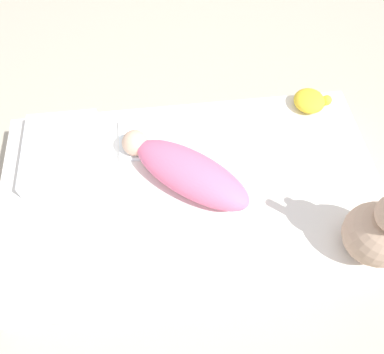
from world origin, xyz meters
TOP-DOWN VIEW (x-y plane):
  - ground_plane at (0.00, 0.00)m, footprint 12.00×12.00m
  - bed_mattress at (0.00, 0.00)m, footprint 1.47×0.83m
  - burp_cloth at (-0.17, 0.24)m, footprint 0.20×0.20m
  - swaddled_baby at (-0.01, 0.03)m, footprint 0.51×0.45m
  - pillow at (-0.50, 0.19)m, footprint 0.28×0.36m
  - bunny_plush at (0.57, -0.32)m, footprint 0.22×0.22m
  - turtle_plush at (0.56, 0.34)m, footprint 0.17×0.14m

SIDE VIEW (x-z plane):
  - ground_plane at x=0.00m, z-range 0.00..0.00m
  - bed_mattress at x=0.00m, z-range 0.00..0.19m
  - burp_cloth at x=-0.17m, z-range 0.19..0.21m
  - turtle_plush at x=0.56m, z-range 0.19..0.25m
  - pillow at x=-0.50m, z-range 0.19..0.26m
  - swaddled_baby at x=-0.01m, z-range 0.19..0.31m
  - bunny_plush at x=0.57m, z-range 0.13..0.52m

